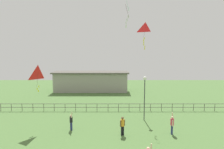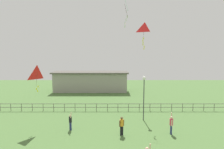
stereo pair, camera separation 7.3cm
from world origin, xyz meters
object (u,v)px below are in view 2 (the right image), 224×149
object	(u,v)px
kite_2	(38,73)
kite_3	(145,29)
lamppost	(144,89)
person_1	(122,125)
person_2	(172,124)
kite_0	(125,6)
person_0	(71,121)

from	to	relation	value
kite_2	kite_3	world-z (taller)	kite_3
lamppost	person_1	size ratio (longest dim) A/B	2.82
person_2	kite_2	world-z (taller)	kite_2
person_2	kite_0	xyz separation A→B (m)	(-4.44, -2.72, 9.61)
lamppost	person_1	bearing A→B (deg)	-123.64
kite_0	person_2	bearing A→B (deg)	31.50
person_2	person_0	bearing A→B (deg)	174.51
person_2	kite_3	distance (m)	10.11
kite_0	kite_3	size ratio (longest dim) A/B	0.71
lamppost	kite_0	bearing A→B (deg)	-111.82
person_1	kite_3	distance (m)	10.42
lamppost	kite_0	distance (m)	9.88
kite_2	lamppost	bearing A→B (deg)	10.97
kite_0	kite_3	distance (m)	7.79
person_0	kite_0	xyz separation A→B (m)	(4.81, -3.61, 9.70)
kite_0	kite_3	world-z (taller)	kite_0
person_2	kite_3	xyz separation A→B (m)	(-1.81, 4.57, 8.84)
lamppost	person_2	world-z (taller)	lamppost
person_0	kite_2	distance (m)	5.53
person_0	kite_0	world-z (taller)	kite_0
kite_0	kite_2	xyz separation A→B (m)	(-7.97, 4.29, -5.21)
lamppost	kite_2	distance (m)	10.87
kite_0	person_0	bearing A→B (deg)	143.12
person_1	person_2	distance (m)	4.47
kite_3	kite_0	bearing A→B (deg)	-109.88
person_1	person_2	xyz separation A→B (m)	(4.47, 0.24, 0.01)
person_2	kite_2	size ratio (longest dim) A/B	0.74
person_0	kite_2	world-z (taller)	kite_2
person_0	kite_0	size ratio (longest dim) A/B	0.86
person_2	kite_2	xyz separation A→B (m)	(-12.41, 1.57, 4.39)
person_2	lamppost	bearing A→B (deg)	117.94
person_2	kite_2	bearing A→B (deg)	172.81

